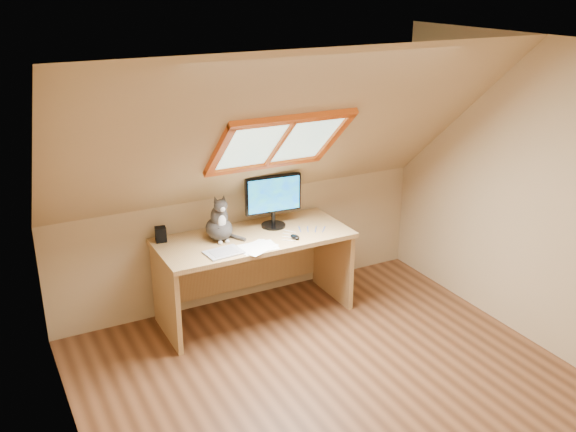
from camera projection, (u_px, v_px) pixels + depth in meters
ground at (346, 398)px, 4.53m from camera, size 3.50×3.50×0.00m
room_shell at (362, 213)px, 3.94m from camera, size 3.52×3.52×2.41m
desk at (251, 258)px, 5.51m from camera, size 1.63×0.72×0.75m
monitor at (273, 198)px, 5.48m from camera, size 0.50×0.21×0.46m
cat at (219, 224)px, 5.25m from camera, size 0.22×0.27×0.40m
desk_speaker at (161, 234)px, 5.25m from camera, size 0.10×0.10×0.12m
graphics_tablet at (224, 252)px, 5.04m from camera, size 0.30×0.23×0.01m
mouse at (295, 237)px, 5.32m from camera, size 0.07×0.11×0.03m
papers at (251, 250)px, 5.10m from camera, size 0.35×0.30×0.01m
cables at (303, 232)px, 5.45m from camera, size 0.51×0.26×0.01m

